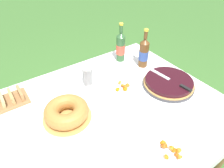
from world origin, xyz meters
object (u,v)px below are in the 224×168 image
(berry_tart, at_px, (169,83))
(bundt_cake, at_px, (66,112))
(serving_knife, at_px, (173,81))
(cider_bottle_amber, at_px, (144,53))
(bread_board, at_px, (7,100))
(cup_stack, at_px, (88,76))
(cider_bottle_green, at_px, (121,47))
(snack_plate_left, at_px, (123,88))
(snack_plate_near, at_px, (172,149))

(berry_tart, relative_size, bundt_cake, 1.25)
(serving_knife, bearing_deg, cider_bottle_amber, -10.24)
(berry_tart, distance_m, bread_board, 1.15)
(cup_stack, bearing_deg, bread_board, 165.95)
(bread_board, bearing_deg, cider_bottle_green, 0.80)
(serving_knife, xyz_separation_m, snack_plate_left, (-0.31, 0.19, -0.05))
(snack_plate_left, bearing_deg, cup_stack, 133.46)
(serving_knife, relative_size, bread_board, 1.44)
(bundt_cake, relative_size, snack_plate_left, 1.46)
(berry_tart, relative_size, cup_stack, 2.36)
(bundt_cake, distance_m, snack_plate_near, 0.65)
(cider_bottle_amber, bearing_deg, berry_tart, -94.77)
(bundt_cake, bearing_deg, cider_bottle_green, 28.15)
(berry_tart, relative_size, bread_board, 1.48)
(cider_bottle_green, xyz_separation_m, snack_plate_left, (-0.23, -0.35, -0.12))
(berry_tart, relative_size, serving_knife, 1.02)
(cup_stack, relative_size, cider_bottle_amber, 0.49)
(serving_knife, height_order, snack_plate_near, serving_knife)
(cider_bottle_amber, xyz_separation_m, snack_plate_left, (-0.33, -0.16, -0.11))
(snack_plate_left, bearing_deg, bread_board, 155.65)
(berry_tart, height_order, cider_bottle_green, cider_bottle_green)
(berry_tart, distance_m, cider_bottle_green, 0.52)
(berry_tart, xyz_separation_m, bread_board, (-1.04, 0.49, -0.00))
(berry_tart, xyz_separation_m, snack_plate_left, (-0.30, 0.16, -0.02))
(cider_bottle_amber, relative_size, snack_plate_left, 1.58)
(bundt_cake, bearing_deg, berry_tart, -10.40)
(cider_bottle_green, xyz_separation_m, cider_bottle_amber, (0.10, -0.19, -0.01))
(cider_bottle_green, distance_m, cider_bottle_amber, 0.21)
(snack_plate_left, bearing_deg, bundt_cake, -177.37)
(berry_tart, bearing_deg, serving_knife, -83.61)
(bundt_cake, distance_m, cider_bottle_amber, 0.81)
(snack_plate_left, height_order, bread_board, bread_board)
(cider_bottle_green, distance_m, snack_plate_near, 0.97)
(snack_plate_near, bearing_deg, cider_bottle_green, 70.40)
(serving_knife, xyz_separation_m, cider_bottle_amber, (0.02, 0.35, 0.06))
(serving_knife, relative_size, cup_stack, 2.30)
(serving_knife, relative_size, bundt_cake, 1.22)
(serving_knife, distance_m, snack_plate_left, 0.37)
(serving_knife, height_order, cider_bottle_amber, cider_bottle_amber)
(snack_plate_near, relative_size, bread_board, 0.88)
(serving_knife, xyz_separation_m, bread_board, (-1.04, 0.52, -0.04))
(berry_tart, relative_size, snack_plate_near, 1.68)
(bundt_cake, xyz_separation_m, cup_stack, (0.27, 0.22, 0.03))
(bundt_cake, height_order, snack_plate_left, bundt_cake)
(cup_stack, height_order, cider_bottle_green, cider_bottle_green)
(cup_stack, distance_m, cider_bottle_amber, 0.52)
(cup_stack, bearing_deg, berry_tart, -36.04)
(bread_board, bearing_deg, serving_knife, -26.62)
(cider_bottle_green, xyz_separation_m, bread_board, (-0.96, -0.01, -0.11))
(cider_bottle_green, bearing_deg, cider_bottle_amber, -61.06)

